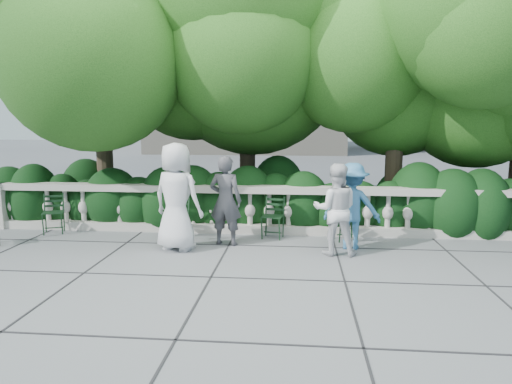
# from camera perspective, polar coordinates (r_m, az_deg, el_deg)

# --- Properties ---
(ground) EXTENTS (90.00, 90.00, 0.00)m
(ground) POSITION_cam_1_polar(r_m,az_deg,el_deg) (7.91, -0.68, -8.31)
(ground) COLOR #5A5D62
(ground) RESTS_ON ground
(balustrade) EXTENTS (12.00, 0.44, 1.00)m
(balustrade) POSITION_cam_1_polar(r_m,az_deg,el_deg) (9.53, 0.45, -2.31)
(balustrade) COLOR #9E998E
(balustrade) RESTS_ON ground
(shrub_hedge) EXTENTS (15.00, 2.60, 1.70)m
(shrub_hedge) POSITION_cam_1_polar(r_m,az_deg,el_deg) (10.80, 0.99, -3.59)
(shrub_hedge) COLOR black
(shrub_hedge) RESTS_ON ground
(tree_canopy) EXTENTS (15.04, 6.52, 6.78)m
(tree_canopy) POSITION_cam_1_polar(r_m,az_deg,el_deg) (10.82, 4.93, 17.50)
(tree_canopy) COLOR #3F3023
(tree_canopy) RESTS_ON ground
(chair_b) EXTENTS (0.58, 0.61, 0.84)m
(chair_b) POSITION_cam_1_polar(r_m,az_deg,el_deg) (10.36, -23.99, -4.92)
(chair_b) COLOR black
(chair_b) RESTS_ON ground
(chair_c) EXTENTS (0.47, 0.51, 0.84)m
(chair_c) POSITION_cam_1_polar(r_m,az_deg,el_deg) (9.27, -10.02, -5.85)
(chair_c) COLOR black
(chair_c) RESTS_ON ground
(chair_d) EXTENTS (0.52, 0.56, 0.84)m
(chair_d) POSITION_cam_1_polar(r_m,az_deg,el_deg) (9.09, 1.86, -6.00)
(chair_d) COLOR black
(chair_d) RESTS_ON ground
(chair_e) EXTENTS (0.54, 0.57, 0.84)m
(chair_e) POSITION_cam_1_polar(r_m,az_deg,el_deg) (9.10, 11.44, -6.17)
(chair_e) COLOR black
(chair_e) RESTS_ON ground
(person_businessman) EXTENTS (1.11, 0.91, 1.96)m
(person_businessman) POSITION_cam_1_polar(r_m,az_deg,el_deg) (8.36, -9.89, -0.60)
(person_businessman) COLOR silver
(person_businessman) RESTS_ON ground
(person_woman_grey) EXTENTS (0.68, 0.51, 1.71)m
(person_woman_grey) POSITION_cam_1_polar(r_m,az_deg,el_deg) (8.60, -3.83, -1.07)
(person_woman_grey) COLOR #403F44
(person_woman_grey) RESTS_ON ground
(person_casual_man) EXTENTS (0.80, 0.64, 1.61)m
(person_casual_man) POSITION_cam_1_polar(r_m,az_deg,el_deg) (8.10, 9.90, -2.15)
(person_casual_man) COLOR silver
(person_casual_man) RESTS_ON ground
(person_older_blue) EXTENTS (1.12, 0.77, 1.59)m
(person_older_blue) POSITION_cam_1_polar(r_m,az_deg,el_deg) (8.53, 11.90, -1.74)
(person_older_blue) COLOR teal
(person_older_blue) RESTS_ON ground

